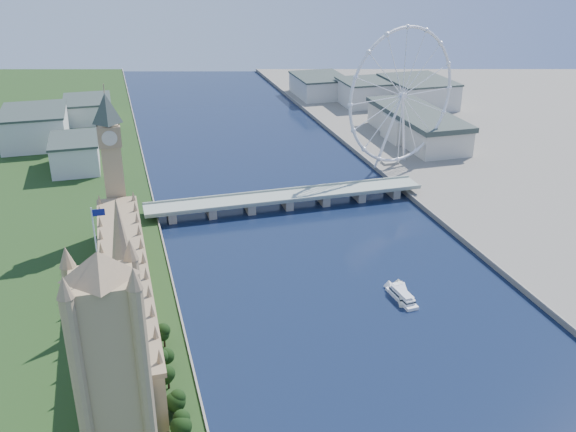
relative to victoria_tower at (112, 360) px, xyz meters
name	(u,v)px	position (x,y,z in m)	size (l,w,h in m)	color
victoria_tower	(112,360)	(0.00, 0.00, 0.00)	(28.16, 28.16, 112.00)	tan
parliament_range	(126,289)	(7.00, 115.00, -36.01)	(24.00, 200.00, 70.00)	tan
big_ben	(111,147)	(7.00, 223.00, 12.08)	(20.02, 20.02, 110.00)	tan
westminster_bridge	(287,199)	(135.00, 245.00, -47.86)	(220.00, 22.00, 9.50)	gray
london_eye	(402,96)	(254.98, 300.08, 13.03)	(113.60, 39.12, 124.30)	silver
county_hall	(415,141)	(310.00, 375.00, -54.49)	(54.00, 144.00, 35.00)	beige
city_skyline	(258,104)	(174.22, 505.08, -37.53)	(505.00, 280.00, 32.00)	beige
tour_boat_near	(402,300)	(162.16, 91.13, -54.49)	(7.51, 29.42, 6.50)	white
tour_boat_far	(402,297)	(163.60, 94.07, -54.49)	(6.79, 26.75, 5.88)	silver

